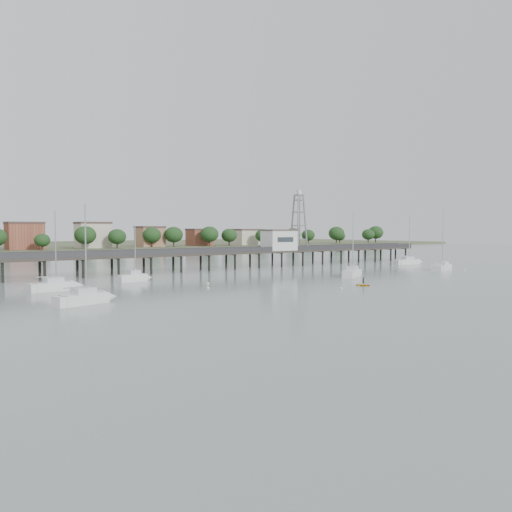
# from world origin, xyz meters

# --- Properties ---
(ground_plane) EXTENTS (500.00, 500.00, 0.00)m
(ground_plane) POSITION_xyz_m (0.00, 0.00, 0.00)
(ground_plane) COLOR slate
(ground_plane) RESTS_ON ground
(pier) EXTENTS (150.00, 5.00, 5.50)m
(pier) POSITION_xyz_m (0.00, 60.00, 3.79)
(pier) COLOR #2D2823
(pier) RESTS_ON ground
(pier_building) EXTENTS (8.40, 5.40, 5.30)m
(pier_building) POSITION_xyz_m (25.00, 60.00, 6.67)
(pier_building) COLOR silver
(pier_building) RESTS_ON ground
(lattice_tower) EXTENTS (3.20, 3.20, 15.50)m
(lattice_tower) POSITION_xyz_m (31.50, 60.00, 11.10)
(lattice_tower) COLOR slate
(lattice_tower) RESTS_ON ground
(sailboat_b) EXTENTS (7.94, 3.38, 12.76)m
(sailboat_b) POSITION_xyz_m (-32.94, 40.75, 0.64)
(sailboat_b) COLOR white
(sailboat_b) RESTS_ON ground
(sailboat_a) EXTENTS (8.19, 4.43, 13.03)m
(sailboat_a) POSITION_xyz_m (-33.46, 24.56, 0.64)
(sailboat_a) COLOR white
(sailboat_a) RESTS_ON ground
(sailboat_c) EXTENTS (8.40, 6.14, 13.67)m
(sailboat_c) POSITION_xyz_m (20.80, 30.85, 0.64)
(sailboat_c) COLOR white
(sailboat_c) RESTS_ON ground
(sailboat_d) EXTENTS (9.65, 5.40, 15.21)m
(sailboat_d) POSITION_xyz_m (49.07, 29.27, 0.63)
(sailboat_d) COLOR white
(sailboat_d) RESTS_ON ground
(sailboat_e) EXTENTS (8.60, 4.17, 13.66)m
(sailboat_e) POSITION_xyz_m (59.46, 45.78, 0.64)
(sailboat_e) COLOR white
(sailboat_e) RESTS_ON ground
(sailboat_f) EXTENTS (6.26, 2.73, 10.22)m
(sailboat_f) POSITION_xyz_m (-18.27, 46.40, 0.66)
(sailboat_f) COLOR white
(sailboat_f) RESTS_ON ground
(white_tender) EXTENTS (3.59, 1.61, 1.37)m
(white_tender) POSITION_xyz_m (-31.95, 42.24, 0.42)
(white_tender) COLOR white
(white_tender) RESTS_ON ground
(yellow_dinghy) EXTENTS (1.65, 1.22, 2.28)m
(yellow_dinghy) POSITION_xyz_m (8.80, 17.63, 0.00)
(yellow_dinghy) COLOR yellow
(yellow_dinghy) RESTS_ON ground
(dinghy_occupant) EXTENTS (0.49, 1.21, 0.28)m
(dinghy_occupant) POSITION_xyz_m (8.80, 17.63, 0.00)
(dinghy_occupant) COLOR black
(dinghy_occupant) RESTS_ON ground
(mooring_buoys) EXTENTS (84.04, 22.44, 0.39)m
(mooring_buoys) POSITION_xyz_m (4.45, 29.98, 0.08)
(mooring_buoys) COLOR beige
(mooring_buoys) RESTS_ON ground
(far_shore) EXTENTS (500.00, 170.00, 10.40)m
(far_shore) POSITION_xyz_m (0.36, 239.58, 0.95)
(far_shore) COLOR #475133
(far_shore) RESTS_ON ground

